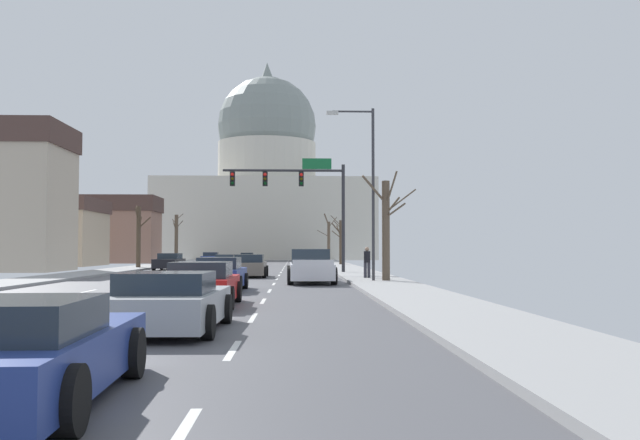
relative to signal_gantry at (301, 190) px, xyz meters
name	(u,v)px	position (x,y,z in m)	size (l,w,h in m)	color
ground	(192,286)	(-4.86, -14.27, -5.44)	(20.00, 180.00, 0.20)	#4E4E53
signal_gantry	(301,190)	(0.00, 0.00, 0.00)	(7.91, 0.41, 7.37)	#28282D
street_lamp_right	(367,179)	(3.05, -11.92, -0.48)	(2.30, 0.24, 8.20)	#333338
capitol_building	(267,188)	(-4.86, 62.58, 5.65)	(32.52, 20.21, 30.84)	beige
sedan_near_00	(250,267)	(-2.99, -4.60, -4.86)	(2.02, 4.22, 1.31)	#6B6056
pickup_truck_near_01	(311,268)	(0.38, -11.30, -4.74)	(2.32, 5.75, 1.62)	silver
sedan_near_02	(220,275)	(-3.29, -17.41, -4.85)	(1.97, 4.38, 1.31)	navy
sedan_near_03	(203,285)	(-3.01, -24.58, -4.86)	(2.03, 4.49, 1.27)	#B71414
sedan_near_04	(170,303)	(-2.84, -30.61, -4.90)	(2.16, 4.48, 1.19)	#9EA3A8
sedan_near_05	(23,354)	(-3.22, -37.05, -4.92)	(2.04, 4.49, 1.14)	navy
sedan_oncoming_00	(169,262)	(-10.12, 9.18, -4.85)	(2.01, 4.60, 1.29)	black
sedan_oncoming_01	(225,261)	(-6.83, 18.93, -4.93)	(2.14, 4.52, 1.11)	silver
sedan_oncoming_02	(211,258)	(-9.84, 32.74, -4.89)	(2.15, 4.53, 1.24)	navy
sedan_oncoming_03	(247,257)	(-6.50, 42.82, -4.93)	(1.99, 4.72, 1.12)	black
flank_building_00	(1,197)	(-21.85, 6.32, -0.03)	(9.45, 7.20, 10.74)	#B2A38E
flank_building_01	(54,232)	(-23.43, 22.03, -2.22)	(8.49, 9.38, 6.41)	tan
flank_building_02	(113,229)	(-21.21, 34.85, -1.60)	(10.29, 6.35, 7.61)	#8C6656
bare_tree_00	(386,227)	(3.95, -11.90, -2.80)	(2.52, 1.95, 5.11)	brown
bare_tree_01	(139,235)	(-13.07, 11.72, -2.68)	(1.51, 2.56, 5.06)	#4C3D2D
bare_tree_02	(329,240)	(3.26, 30.78, -2.92)	(2.16, 1.88, 5.43)	brown
bare_tree_03	(176,237)	(-13.62, 32.57, -2.56)	(1.31, 2.05, 5.48)	brown
bare_tree_04	(340,240)	(3.92, 21.85, -2.95)	(1.04, 2.02, 4.78)	#4C3D2D
pedestrian_00	(367,261)	(3.35, -8.93, -4.44)	(0.35, 0.34, 1.59)	#33333D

